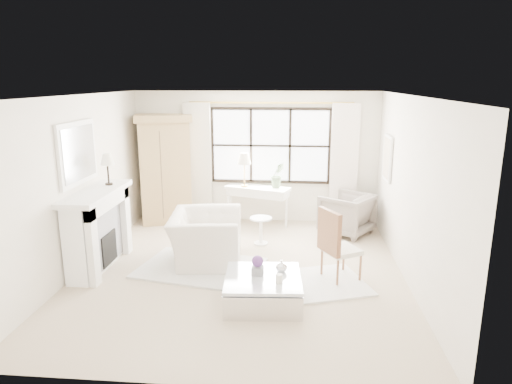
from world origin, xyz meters
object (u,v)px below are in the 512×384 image
(console_table, at_px, (258,206))
(club_armchair, at_px, (206,238))
(armoire, at_px, (165,168))
(coffee_table, at_px, (263,290))

(console_table, bearing_deg, club_armchair, -89.34)
(armoire, relative_size, coffee_table, 2.10)
(console_table, relative_size, club_armchair, 1.09)
(console_table, distance_m, club_armchair, 2.16)
(console_table, bearing_deg, coffee_table, -65.05)
(console_table, distance_m, coffee_table, 3.42)
(club_armchair, distance_m, coffee_table, 1.71)
(club_armchair, bearing_deg, console_table, -23.54)
(club_armchair, height_order, coffee_table, club_armchair)
(armoire, height_order, console_table, armoire)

